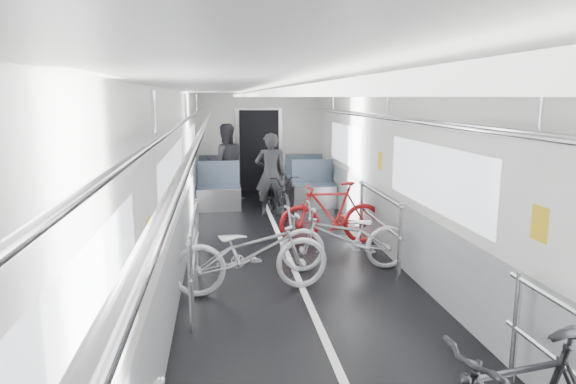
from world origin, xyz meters
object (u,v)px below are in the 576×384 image
bike_right_mid (345,237)px  person_standing (270,174)px  bike_right_far (332,213)px  bike_aisle (278,195)px  bike_left_far (251,252)px  person_seated (226,163)px

bike_right_mid → person_standing: person_standing is taller
bike_right_far → bike_aisle: bike_right_far is taller
bike_right_far → person_standing: person_standing is taller
bike_left_far → bike_right_far: bike_right_far is taller
bike_left_far → person_seated: size_ratio=1.08×
bike_aisle → person_standing: person_standing is taller
bike_left_far → bike_right_mid: bike_left_far is taller
bike_aisle → person_seated: size_ratio=0.94×
person_standing → person_seated: size_ratio=0.94×
bike_right_mid → bike_right_far: bearing=176.5°
bike_aisle → bike_right_far: bearing=-81.7°
bike_right_far → person_seated: 4.06m
bike_left_far → person_standing: size_ratio=1.15×
bike_left_far → bike_right_mid: bearing=-71.2°
bike_left_far → bike_aisle: 4.00m
bike_right_mid → bike_aisle: bearing=-170.5°
bike_right_mid → bike_right_far: bike_right_far is taller
bike_right_mid → person_seated: person_seated is taller
bike_right_mid → bike_aisle: 3.35m
bike_right_mid → person_seated: size_ratio=1.01×
person_standing → person_seated: person_seated is taller
bike_right_far → bike_left_far: bearing=-36.1°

